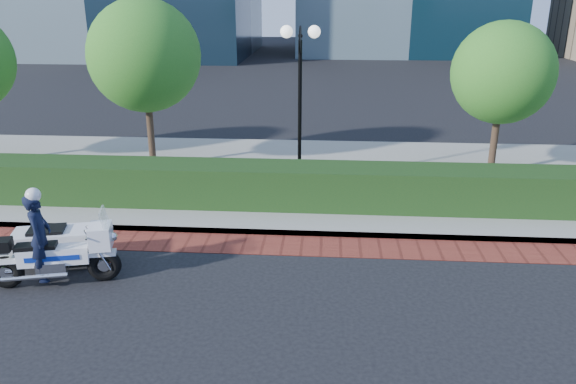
# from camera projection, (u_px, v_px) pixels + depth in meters

# --- Properties ---
(ground) EXTENTS (120.00, 120.00, 0.00)m
(ground) POSITION_uv_depth(u_px,v_px,m) (233.00, 277.00, 10.73)
(ground) COLOR black
(ground) RESTS_ON ground
(brick_strip) EXTENTS (60.00, 1.00, 0.01)m
(brick_strip) POSITION_uv_depth(u_px,v_px,m) (244.00, 244.00, 12.13)
(brick_strip) COLOR maroon
(brick_strip) RESTS_ON ground
(sidewalk) EXTENTS (60.00, 8.00, 0.15)m
(sidewalk) POSITION_uv_depth(u_px,v_px,m) (266.00, 176.00, 16.34)
(sidewalk) COLOR gray
(sidewalk) RESTS_ON ground
(hedge_main) EXTENTS (18.00, 1.20, 1.00)m
(hedge_main) POSITION_uv_depth(u_px,v_px,m) (256.00, 184.00, 13.89)
(hedge_main) COLOR black
(hedge_main) RESTS_ON sidewalk
(lamppost) EXTENTS (1.02, 0.70, 4.21)m
(lamppost) POSITION_uv_depth(u_px,v_px,m) (300.00, 81.00, 14.54)
(lamppost) COLOR black
(lamppost) RESTS_ON sidewalk
(tree_b) EXTENTS (3.20, 3.20, 4.89)m
(tree_b) POSITION_uv_depth(u_px,v_px,m) (144.00, 56.00, 15.91)
(tree_b) COLOR #332319
(tree_b) RESTS_ON sidewalk
(tree_c) EXTENTS (2.80, 2.80, 4.30)m
(tree_c) POSITION_uv_depth(u_px,v_px,m) (503.00, 73.00, 15.36)
(tree_c) COLOR #332319
(tree_c) RESTS_ON sidewalk
(police_motorcycle) EXTENTS (2.35, 1.69, 1.91)m
(police_motorcycle) POSITION_uv_depth(u_px,v_px,m) (52.00, 245.00, 10.57)
(police_motorcycle) COLOR black
(police_motorcycle) RESTS_ON ground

